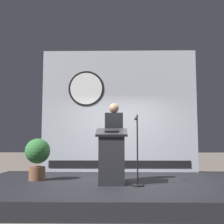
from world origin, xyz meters
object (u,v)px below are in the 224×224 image
object	(u,v)px
potted_plant	(38,155)
podium	(112,157)
microphone_stand	(137,160)
speaker_person	(114,141)

from	to	relation	value
potted_plant	podium	bearing A→B (deg)	-18.79
microphone_stand	potted_plant	xyz separation A→B (m)	(-2.20, 0.67, 0.07)
microphone_stand	potted_plant	bearing A→B (deg)	163.15
microphone_stand	speaker_person	bearing A→B (deg)	129.56
microphone_stand	potted_plant	size ratio (longest dim) A/B	1.51
speaker_person	microphone_stand	xyz separation A→B (m)	(0.47, -0.57, -0.39)
podium	potted_plant	xyz separation A→B (m)	(-1.69, 0.57, 0.01)
podium	potted_plant	world-z (taller)	podium
speaker_person	potted_plant	distance (m)	1.76
podium	speaker_person	xyz separation A→B (m)	(0.04, 0.48, 0.33)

